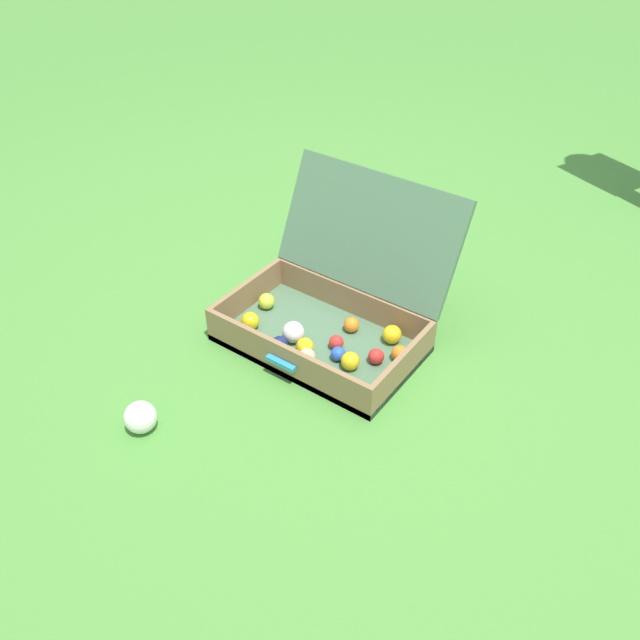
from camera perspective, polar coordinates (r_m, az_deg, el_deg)
ground_plane at (r=2.35m, az=2.06°, el=-1.60°), size 16.00×16.00×0.00m
open_suitcase at (r=2.29m, az=1.15°, el=0.98°), size 0.67×0.61×0.50m
stray_ball_on_grass at (r=2.07m, az=-15.01°, el=-7.98°), size 0.10×0.10×0.10m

